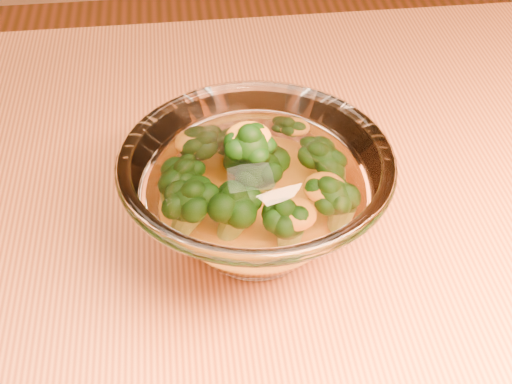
% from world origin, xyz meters
% --- Properties ---
extents(table, '(1.20, 0.80, 0.75)m').
position_xyz_m(table, '(0.00, 0.00, 0.65)').
color(table, '#B76837').
rests_on(table, ground).
extents(glass_bowl, '(0.22, 0.22, 0.10)m').
position_xyz_m(glass_bowl, '(-0.08, 0.00, 0.80)').
color(glass_bowl, white).
rests_on(glass_bowl, table).
extents(cheese_sauce, '(0.11, 0.11, 0.03)m').
position_xyz_m(cheese_sauce, '(-0.08, 0.00, 0.78)').
color(cheese_sauce, orange).
rests_on(cheese_sauce, glass_bowl).
extents(broccoli_heap, '(0.15, 0.14, 0.08)m').
position_xyz_m(broccoli_heap, '(-0.08, 0.01, 0.81)').
color(broccoli_heap, black).
rests_on(broccoli_heap, cheese_sauce).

